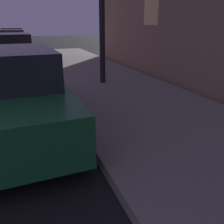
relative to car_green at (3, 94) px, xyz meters
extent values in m
cube|color=#19592D|center=(0.00, 0.01, -0.14)|extent=(2.00, 4.12, 0.64)
cylinder|color=black|center=(0.92, 1.30, -0.38)|extent=(0.24, 0.67, 0.66)
cylinder|color=black|center=(0.99, -1.22, -0.38)|extent=(0.24, 0.67, 0.66)
cube|color=maroon|center=(0.00, 6.61, -0.14)|extent=(1.92, 4.04, 0.64)
cube|color=#1E2328|center=(0.00, 6.41, 0.44)|extent=(1.68, 2.06, 0.56)
cylinder|color=black|center=(0.96, 7.85, -0.38)|extent=(0.23, 0.66, 0.66)
cylinder|color=black|center=(0.94, 5.36, -0.38)|extent=(0.23, 0.66, 0.66)
cube|color=#B7B7BF|center=(0.00, 12.54, -0.14)|extent=(1.79, 4.17, 0.64)
cube|color=#1E2328|center=(0.00, 12.61, 0.44)|extent=(1.55, 1.93, 0.56)
cylinder|color=black|center=(0.89, 13.81, -0.38)|extent=(0.23, 0.66, 0.66)
cylinder|color=black|center=(0.85, 11.25, -0.38)|extent=(0.23, 0.66, 0.66)
cube|color=black|center=(0.00, 18.47, -0.14)|extent=(1.81, 4.28, 0.64)
cube|color=#1E2328|center=(0.00, 18.32, 0.44)|extent=(1.59, 2.24, 0.56)
cylinder|color=black|center=(-0.91, 19.79, -0.38)|extent=(0.22, 0.66, 0.66)
cylinder|color=black|center=(0.91, 19.80, -0.38)|extent=(0.22, 0.66, 0.66)
cylinder|color=black|center=(-0.91, 17.14, -0.38)|extent=(0.22, 0.66, 0.66)
cylinder|color=black|center=(0.91, 17.14, -0.38)|extent=(0.22, 0.66, 0.66)
cube|color=#F2D17F|center=(4.47, 3.07, 1.64)|extent=(0.06, 0.90, 1.20)
camera|label=1|loc=(0.34, -4.24, 1.10)|focal=38.36mm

